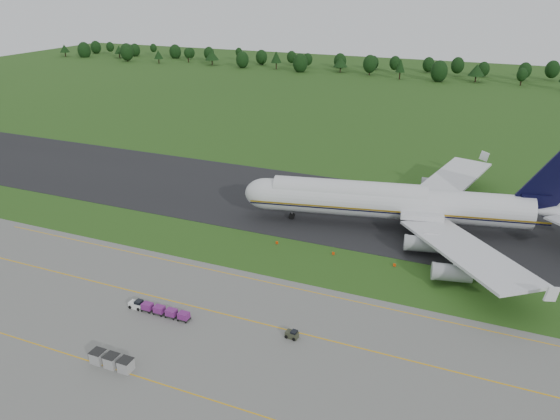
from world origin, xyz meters
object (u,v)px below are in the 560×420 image
at_px(aircraft, 400,202).
at_px(uld_row, 112,361).
at_px(baggage_train, 158,310).
at_px(utility_cart, 292,335).
at_px(edge_markers, 333,254).

relative_size(aircraft, uld_row, 11.01).
height_order(aircraft, baggage_train, aircraft).
distance_m(aircraft, utility_cart, 47.19).
bearing_deg(utility_cart, baggage_train, -173.70).
bearing_deg(aircraft, uld_row, -113.63).
relative_size(aircraft, baggage_train, 6.49).
distance_m(uld_row, edge_markers, 48.01).
xyz_separation_m(aircraft, utility_cart, (-6.56, -46.44, -5.29)).
bearing_deg(baggage_train, uld_row, -82.92).
distance_m(utility_cart, uld_row, 26.24).
xyz_separation_m(utility_cart, uld_row, (-20.77, -16.04, 0.42)).
distance_m(aircraft, edge_markers, 20.98).
bearing_deg(edge_markers, uld_row, -112.31).
distance_m(aircraft, uld_row, 68.36).
bearing_deg(utility_cart, edge_markers, 95.12).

